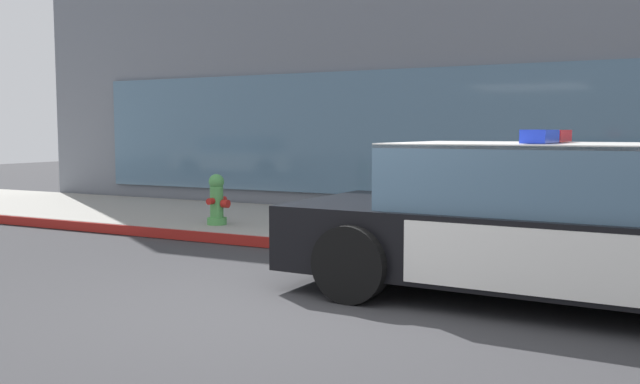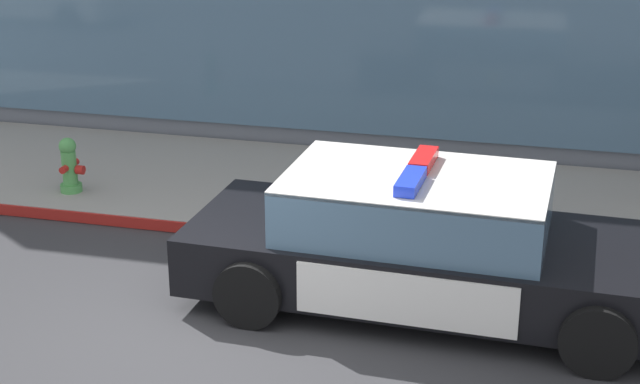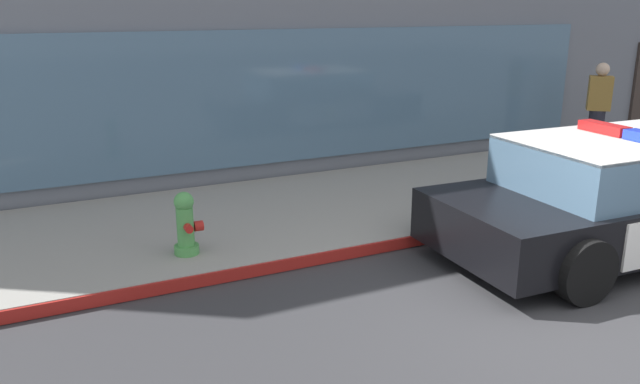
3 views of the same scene
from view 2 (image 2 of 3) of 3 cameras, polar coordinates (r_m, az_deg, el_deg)
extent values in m
plane|color=#303033|center=(9.38, -7.64, -8.85)|extent=(48.00, 48.00, 0.00)
cube|color=gray|center=(12.95, -0.92, 0.17)|extent=(48.00, 3.28, 0.15)
cube|color=maroon|center=(11.48, -3.07, -2.60)|extent=(28.80, 0.04, 0.14)
cube|color=slate|center=(14.33, -2.68, 7.88)|extent=(12.81, 0.08, 2.10)
cube|color=black|center=(9.88, 6.66, -3.99)|extent=(5.02, 2.04, 0.60)
cube|color=silver|center=(9.71, 15.98, -4.06)|extent=(1.75, 1.89, 0.05)
cube|color=silver|center=(10.20, -2.94, -2.04)|extent=(1.45, 1.88, 0.05)
cube|color=silver|center=(10.75, 7.02, -1.92)|extent=(2.08, 0.10, 0.51)
cube|color=silver|center=(9.05, 4.99, -6.31)|extent=(2.08, 0.10, 0.51)
cube|color=yellow|center=(10.77, 7.03, -1.88)|extent=(0.22, 0.02, 0.26)
cube|color=slate|center=(9.69, 5.64, -0.79)|extent=(2.64, 1.77, 0.60)
cube|color=silver|center=(9.59, 5.70, 0.83)|extent=(2.64, 1.77, 0.04)
cube|color=red|center=(9.87, 6.09, 1.89)|extent=(0.22, 0.64, 0.11)
cube|color=blue|center=(9.25, 5.33, 0.62)|extent=(0.22, 0.64, 0.11)
cylinder|color=black|center=(10.70, 16.18, -3.66)|extent=(0.69, 0.24, 0.68)
cylinder|color=black|center=(9.01, 15.97, -8.36)|extent=(0.69, 0.24, 0.68)
cylinder|color=black|center=(11.12, -0.86, -1.87)|extent=(0.69, 0.24, 0.68)
cylinder|color=black|center=(9.51, -4.19, -5.98)|extent=(0.69, 0.24, 0.68)
cylinder|color=#4C994C|center=(13.05, -14.37, 0.25)|extent=(0.28, 0.28, 0.10)
cylinder|color=#4C994C|center=(12.96, -14.47, 1.39)|extent=(0.19, 0.19, 0.45)
sphere|color=#4C994C|center=(12.87, -14.59, 2.62)|extent=(0.22, 0.22, 0.22)
cylinder|color=#B21E19|center=(12.85, -14.62, 2.94)|extent=(0.06, 0.06, 0.05)
cylinder|color=#B21E19|center=(12.83, -14.78, 1.28)|extent=(0.09, 0.10, 0.09)
cylinder|color=#B21E19|center=(13.07, -14.19, 1.69)|extent=(0.09, 0.10, 0.09)
cylinder|color=#B21E19|center=(12.90, -13.88, 1.27)|extent=(0.10, 0.12, 0.12)
camera|label=1|loc=(4.18, 4.80, -27.18)|focal=38.01mm
camera|label=3|loc=(8.78, -47.04, 2.67)|focal=35.75mm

